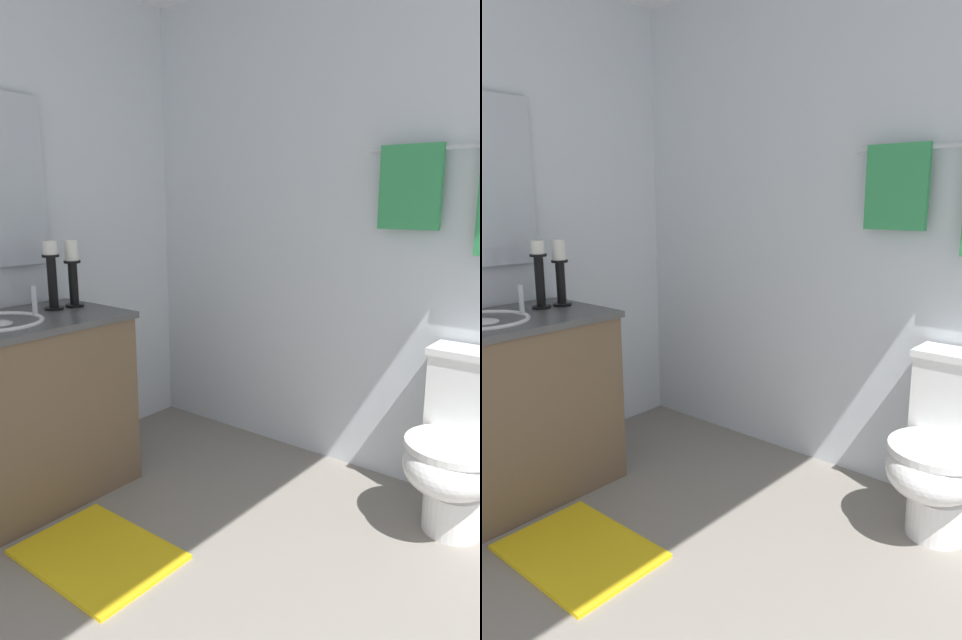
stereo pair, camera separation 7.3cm
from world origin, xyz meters
TOP-DOWN VIEW (x-y plane):
  - floor at (0.00, 0.00)m, footprint 2.63×2.77m
  - wall_back at (0.00, 1.39)m, footprint 2.63×0.04m
  - vanity_cabinet at (-0.99, 0.05)m, footprint 0.58×1.11m
  - sink_basin at (-0.99, 0.05)m, footprint 0.40×0.40m
  - candle_holder_tall at (-1.04, 0.48)m, footprint 0.09×0.09m
  - candle_holder_short at (-1.05, 0.38)m, footprint 0.09×0.09m
  - toilet at (0.66, 1.10)m, footprint 0.39×0.54m
  - towel_bar at (0.51, 1.33)m, footprint 0.83×0.02m
  - towel_near_vanity at (0.30, 1.31)m, footprint 0.28×0.03m
  - bath_mat at (-0.36, 0.05)m, footprint 0.60×0.44m

SIDE VIEW (x-z plane):
  - floor at x=0.00m, z-range -0.02..0.00m
  - bath_mat at x=-0.36m, z-range 0.00..0.02m
  - toilet at x=0.66m, z-range -0.01..0.74m
  - vanity_cabinet at x=-0.99m, z-range 0.00..0.85m
  - sink_basin at x=-0.99m, z-range 0.69..0.93m
  - candle_holder_short at x=-1.05m, z-range 0.86..1.19m
  - candle_holder_tall at x=-1.04m, z-range 0.86..1.19m
  - wall_back at x=0.00m, z-range 0.00..2.45m
  - towel_near_vanity at x=0.30m, z-range 1.24..1.60m
  - towel_bar at x=0.51m, z-range 1.57..1.59m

